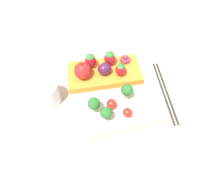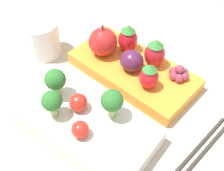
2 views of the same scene
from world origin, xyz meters
name	(u,v)px [view 1 (image 1 of 2)]	position (x,y,z in m)	size (l,w,h in m)	color
ground_plane	(111,93)	(0.00, 0.00, 0.00)	(4.00, 4.00, 0.00)	#BCB29E
bento_box_savoury	(122,111)	(-0.01, 0.07, 0.01)	(0.19, 0.11, 0.03)	silver
bento_box_fruit	(104,73)	(0.00, -0.07, 0.01)	(0.22, 0.13, 0.02)	orange
broccoli_floret_0	(106,113)	(0.04, 0.08, 0.06)	(0.03, 0.03, 0.04)	#93B770
broccoli_floret_1	(127,90)	(-0.03, 0.04, 0.06)	(0.03, 0.03, 0.05)	#93B770
broccoli_floret_2	(94,104)	(0.06, 0.05, 0.06)	(0.03, 0.03, 0.05)	#93B770
cherry_tomato_0	(127,113)	(-0.02, 0.09, 0.04)	(0.02, 0.02, 0.02)	red
cherry_tomato_1	(111,104)	(0.01, 0.06, 0.04)	(0.03, 0.03, 0.03)	red
apple	(83,70)	(0.06, -0.07, 0.05)	(0.05, 0.05, 0.06)	red
strawberry_0	(90,60)	(0.03, -0.10, 0.05)	(0.03, 0.03, 0.05)	red
strawberry_1	(121,69)	(-0.04, -0.04, 0.04)	(0.03, 0.03, 0.04)	red
strawberry_2	(110,58)	(-0.02, -0.09, 0.05)	(0.03, 0.03, 0.05)	red
plum	(103,69)	(0.00, -0.06, 0.04)	(0.04, 0.04, 0.03)	#511E42
grape_cluster	(125,59)	(-0.07, -0.09, 0.03)	(0.03, 0.03, 0.02)	#93384C
drinking_cup	(48,94)	(0.16, -0.03, 0.03)	(0.06, 0.06, 0.06)	white
chopsticks_pair	(165,91)	(-0.15, 0.04, 0.00)	(0.05, 0.21, 0.01)	#332D28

